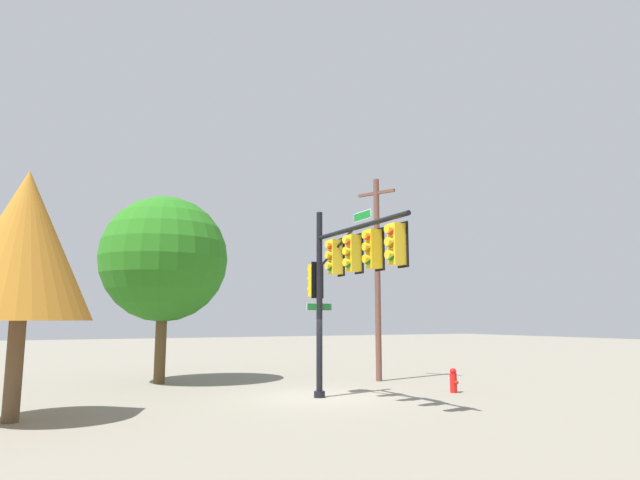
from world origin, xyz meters
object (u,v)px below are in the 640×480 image
at_px(utility_pole, 377,274).
at_px(fire_hydrant, 453,380).
at_px(tree_near, 24,245).
at_px(signal_pole_assembly, 345,267).
at_px(tree_mid, 164,259).

height_order(utility_pole, fire_hydrant, utility_pole).
height_order(utility_pole, tree_near, utility_pole).
height_order(signal_pole_assembly, utility_pole, utility_pole).
distance_m(utility_pole, tree_near, 13.49).
bearing_deg(signal_pole_assembly, fire_hydrant, 98.05).
bearing_deg(utility_pole, signal_pole_assembly, -41.73).
bearing_deg(fire_hydrant, utility_pole, -175.60).
distance_m(utility_pole, tree_mid, 8.81).
bearing_deg(utility_pole, tree_near, -74.70).
relative_size(utility_pole, fire_hydrant, 10.21).
xyz_separation_m(fire_hydrant, tree_mid, (-7.34, -8.53, 4.51)).
xyz_separation_m(tree_near, tree_mid, (-6.71, 4.80, 0.54)).
bearing_deg(tree_near, utility_pole, 105.30).
distance_m(utility_pole, fire_hydrant, 5.80).
relative_size(fire_hydrant, tree_near, 0.13).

